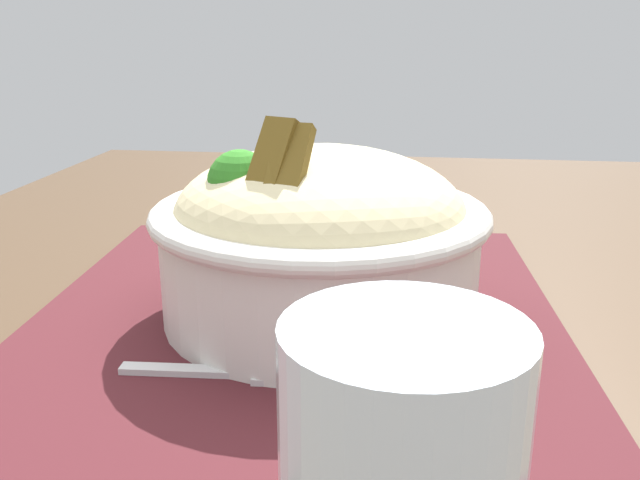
# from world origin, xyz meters

# --- Properties ---
(table) EXTENTS (1.23, 0.81, 0.74)m
(table) POSITION_xyz_m (0.00, 0.00, 0.67)
(table) COLOR #4C3826
(table) RESTS_ON ground_plane
(placemat) EXTENTS (0.44, 0.36, 0.00)m
(placemat) POSITION_xyz_m (-0.01, -0.02, 0.74)
(placemat) COLOR #47191E
(placemat) RESTS_ON table
(bowl) EXTENTS (0.25, 0.25, 0.13)m
(bowl) POSITION_xyz_m (-0.03, -0.01, 0.79)
(bowl) COLOR silver
(bowl) RESTS_ON placemat
(fork) EXTENTS (0.02, 0.12, 0.00)m
(fork) POSITION_xyz_m (0.06, -0.04, 0.74)
(fork) COLOR silver
(fork) RESTS_ON placemat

